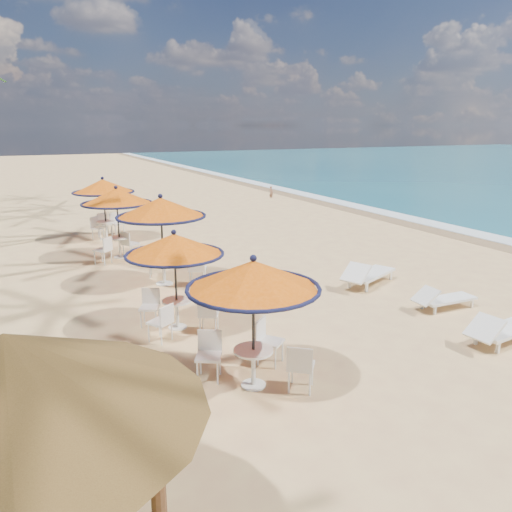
{
  "coord_description": "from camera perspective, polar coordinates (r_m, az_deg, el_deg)",
  "views": [
    {
      "loc": [
        -8.44,
        -7.05,
        4.54
      ],
      "look_at": [
        -2.87,
        4.41,
        1.2
      ],
      "focal_mm": 35.0,
      "sensor_mm": 36.0,
      "label": 1
    }
  ],
  "objects": [
    {
      "name": "wetsand_band",
      "position": [
        24.39,
        18.41,
        3.21
      ],
      "size": [
        1.4,
        140.0,
        0.02
      ],
      "primitive_type": "cube",
      "color": "olive",
      "rests_on": "ground"
    },
    {
      "name": "foam_strip",
      "position": [
        25.02,
        19.9,
        3.35
      ],
      "size": [
        1.2,
        140.0,
        0.04
      ],
      "primitive_type": "cube",
      "color": "white",
      "rests_on": "ground"
    },
    {
      "name": "station_3",
      "position": [
        17.95,
        -15.65,
        5.83
      ],
      "size": [
        2.45,
        2.45,
        2.55
      ],
      "color": "black",
      "rests_on": "ground"
    },
    {
      "name": "station_4",
      "position": [
        21.25,
        -17.01,
        6.85
      ],
      "size": [
        2.46,
        2.46,
        2.56
      ],
      "color": "black",
      "rests_on": "ground"
    },
    {
      "name": "lounger_near",
      "position": [
        11.97,
        26.29,
        -7.48
      ],
      "size": [
        2.05,
        0.85,
        0.72
      ],
      "rotation": [
        0.0,
        0.0,
        0.12
      ],
      "color": "white",
      "rests_on": "ground"
    },
    {
      "name": "lounger_far",
      "position": [
        14.88,
        12.61,
        -1.99
      ],
      "size": [
        2.24,
        1.48,
        0.77
      ],
      "rotation": [
        0.0,
        0.0,
        0.41
      ],
      "color": "white",
      "rests_on": "ground"
    },
    {
      "name": "lounger_mid",
      "position": [
        13.55,
        20.54,
        -4.55
      ],
      "size": [
        1.77,
        0.61,
        0.63
      ],
      "rotation": [
        0.0,
        0.0,
        -0.03
      ],
      "color": "white",
      "rests_on": "ground"
    },
    {
      "name": "ground",
      "position": [
        11.9,
        22.56,
        -8.93
      ],
      "size": [
        160.0,
        160.0,
        0.0
      ],
      "primitive_type": "plane",
      "color": "tan",
      "rests_on": "ground"
    },
    {
      "name": "person",
      "position": [
        32.23,
        1.74,
        7.33
      ],
      "size": [
        0.3,
        0.36,
        0.84
      ],
      "primitive_type": "imported",
      "rotation": [
        0.0,
        0.0,
        1.96
      ],
      "color": "#98674D",
      "rests_on": "ground"
    },
    {
      "name": "station_0",
      "position": [
        8.6,
        -0.18,
        -3.99
      ],
      "size": [
        2.34,
        2.34,
        2.44
      ],
      "color": "black",
      "rests_on": "ground"
    },
    {
      "name": "station_1",
      "position": [
        11.24,
        -9.35,
        -0.16
      ],
      "size": [
        2.23,
        2.23,
        2.32
      ],
      "color": "black",
      "rests_on": "ground"
    },
    {
      "name": "palapa",
      "position": [
        5.15,
        -26.39,
        -12.5
      ],
      "size": [
        3.63,
        3.63,
        2.77
      ],
      "color": "brown",
      "rests_on": "ground"
    },
    {
      "name": "station_2",
      "position": [
        14.55,
        -10.61,
        4.56
      ],
      "size": [
        2.57,
        2.57,
        2.68
      ],
      "color": "black",
      "rests_on": "ground"
    }
  ]
}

